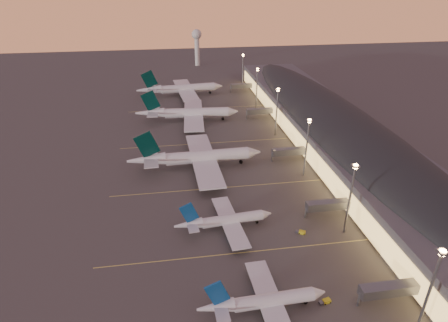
% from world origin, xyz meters
% --- Properties ---
extents(ground, '(700.00, 700.00, 0.00)m').
position_xyz_m(ground, '(0.00, 0.00, 0.00)').
color(ground, '#484542').
extents(airliner_narrow_south, '(33.99, 30.31, 12.16)m').
position_xyz_m(airliner_narrow_south, '(0.89, -27.66, 3.14)').
color(airliner_narrow_south, silver).
rests_on(airliner_narrow_south, ground).
extents(airliner_narrow_north, '(34.02, 30.51, 12.15)m').
position_xyz_m(airliner_narrow_north, '(-3.59, 8.33, 3.14)').
color(airliner_narrow_north, silver).
rests_on(airliner_narrow_north, ground).
extents(airliner_wide_near, '(59.48, 54.10, 19.05)m').
position_xyz_m(airliner_wide_near, '(-9.13, 54.52, 4.91)').
color(airliner_wide_near, silver).
rests_on(airliner_wide_near, ground).
extents(airliner_wide_mid, '(59.66, 54.44, 19.09)m').
position_xyz_m(airliner_wide_mid, '(-8.89, 113.66, 4.91)').
color(airliner_wide_mid, silver).
rests_on(airliner_wide_mid, ground).
extents(airliner_wide_far, '(60.79, 55.62, 19.44)m').
position_xyz_m(airliner_wide_far, '(-10.38, 165.03, 5.00)').
color(airliner_wide_far, silver).
rests_on(airliner_wide_far, ground).
extents(terminal_building, '(56.35, 255.00, 17.46)m').
position_xyz_m(terminal_building, '(61.84, 72.47, 8.78)').
color(terminal_building, '#4C4C51').
rests_on(terminal_building, ground).
extents(light_masts, '(2.20, 217.20, 25.90)m').
position_xyz_m(light_masts, '(36.00, 65.00, 17.55)').
color(light_masts, slate).
rests_on(light_masts, ground).
extents(radar_tower, '(9.00, 9.00, 32.50)m').
position_xyz_m(radar_tower, '(10.00, 260.00, 21.87)').
color(radar_tower, silver).
rests_on(radar_tower, ground).
extents(lane_markings, '(90.00, 180.36, 0.00)m').
position_xyz_m(lane_markings, '(0.00, 40.00, 0.01)').
color(lane_markings, '#D8C659').
rests_on(lane_markings, ground).
extents(baggage_tug_a, '(3.41, 1.92, 0.96)m').
position_xyz_m(baggage_tug_a, '(17.89, -27.81, 0.44)').
color(baggage_tug_a, yellow).
rests_on(baggage_tug_a, ground).
extents(baggage_tug_b, '(3.33, 2.67, 0.94)m').
position_xyz_m(baggage_tug_b, '(12.47, -25.64, 0.43)').
color(baggage_tug_b, yellow).
rests_on(baggage_tug_b, ground).
extents(baggage_tug_c, '(3.43, 2.64, 0.96)m').
position_xyz_m(baggage_tug_c, '(21.43, 1.60, 0.44)').
color(baggage_tug_c, yellow).
rests_on(baggage_tug_c, ground).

